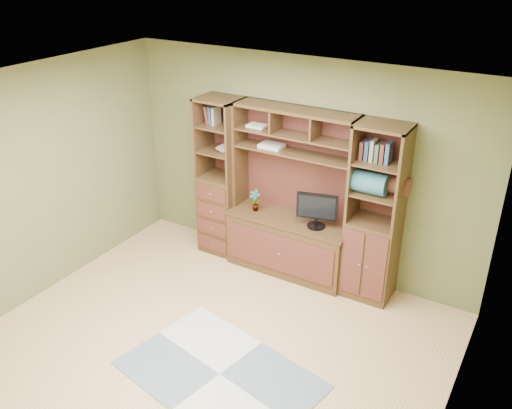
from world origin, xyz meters
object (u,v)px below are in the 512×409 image
Objects in this scene: right_tower at (375,215)px; monitor at (317,204)px; left_tower at (221,177)px; center_hutch at (290,196)px.

right_tower is 3.55× the size of monitor.
left_tower is 1.00× the size of right_tower.
left_tower and right_tower have the same top height.
left_tower is at bearing 180.00° from right_tower.
center_hutch and left_tower have the same top height.
center_hutch is at bearing -2.29° from left_tower.
right_tower is (1.02, 0.04, 0.00)m from center_hutch.
center_hutch is 1.00m from left_tower.
center_hutch is 1.00× the size of left_tower.
center_hutch and right_tower have the same top height.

